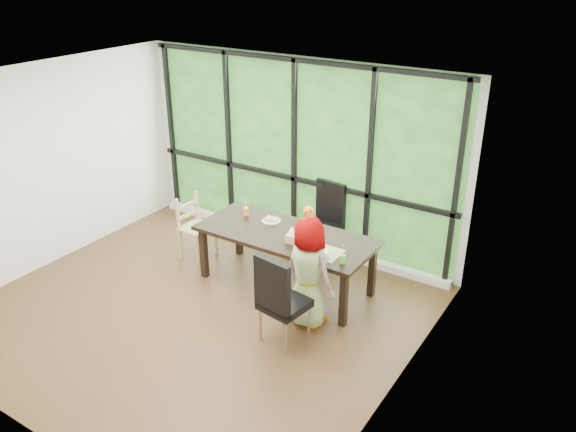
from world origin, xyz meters
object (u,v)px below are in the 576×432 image
(chair_interior_leather, at_px, (285,298))
(green_cup, at_px, (342,259))
(chair_window_leather, at_px, (322,223))
(tissue_box, at_px, (292,239))
(dining_table, at_px, (286,260))
(chair_end_beech, at_px, (197,228))
(orange_cup, at_px, (246,211))
(plate_near, at_px, (320,251))
(plate_far, at_px, (271,221))
(child_older, at_px, (310,273))
(child_toddler, at_px, (309,238))

(chair_interior_leather, bearing_deg, green_cup, -107.85)
(chair_window_leather, bearing_deg, tissue_box, -73.68)
(dining_table, height_order, chair_end_beech, chair_end_beech)
(chair_end_beech, distance_m, orange_cup, 0.82)
(green_cup, bearing_deg, plate_near, 164.99)
(chair_end_beech, bearing_deg, plate_near, -91.80)
(plate_far, relative_size, green_cup, 2.30)
(dining_table, height_order, chair_window_leather, chair_window_leather)
(chair_interior_leather, height_order, plate_near, chair_interior_leather)
(chair_window_leather, bearing_deg, dining_table, -84.29)
(plate_near, distance_m, tissue_box, 0.41)
(plate_far, distance_m, plate_near, 1.02)
(dining_table, bearing_deg, chair_window_leather, 89.14)
(child_older, xyz_separation_m, green_cup, (0.28, 0.25, 0.14))
(chair_interior_leather, bearing_deg, chair_window_leather, -64.03)
(chair_window_leather, distance_m, plate_near, 1.26)
(dining_table, height_order, plate_near, plate_near)
(chair_interior_leather, bearing_deg, tissue_box, -54.47)
(child_older, xyz_separation_m, orange_cup, (-1.40, 0.71, 0.15))
(green_cup, bearing_deg, chair_end_beech, 173.34)
(chair_interior_leather, distance_m, orange_cup, 1.78)
(tissue_box, bearing_deg, chair_interior_leather, -62.80)
(plate_far, distance_m, green_cup, 1.37)
(chair_window_leather, relative_size, green_cup, 10.35)
(tissue_box, bearing_deg, green_cup, -9.05)
(child_toddler, bearing_deg, plate_far, -154.72)
(tissue_box, bearing_deg, orange_cup, 160.05)
(chair_window_leather, bearing_deg, green_cup, -45.45)
(chair_interior_leather, height_order, green_cup, chair_interior_leather)
(chair_end_beech, xyz_separation_m, plate_far, (1.11, 0.20, 0.31))
(chair_end_beech, distance_m, plate_near, 2.09)
(child_older, distance_m, orange_cup, 1.57)
(child_toddler, height_order, plate_far, child_toddler)
(orange_cup, xyz_separation_m, green_cup, (1.67, -0.46, -0.00))
(chair_interior_leather, distance_m, child_toddler, 1.66)
(plate_far, bearing_deg, child_toddler, 48.00)
(chair_window_leather, relative_size, tissue_box, 8.88)
(dining_table, xyz_separation_m, chair_end_beech, (-1.45, -0.00, 0.08))
(dining_table, distance_m, plate_far, 0.55)
(chair_interior_leather, distance_m, green_cup, 0.80)
(chair_end_beech, bearing_deg, chair_interior_leather, -111.51)
(chair_end_beech, xyz_separation_m, child_toddler, (1.45, 0.58, -0.01))
(chair_end_beech, height_order, child_toddler, chair_end_beech)
(orange_cup, distance_m, tissue_box, 0.99)
(plate_far, bearing_deg, tissue_box, -33.55)
(child_older, xyz_separation_m, plate_far, (-1.01, 0.73, 0.10))
(chair_window_leather, xyz_separation_m, chair_interior_leather, (0.59, -1.87, 0.00))
(child_older, bearing_deg, tissue_box, -28.59)
(dining_table, distance_m, tissue_box, 0.50)
(child_older, height_order, green_cup, child_older)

